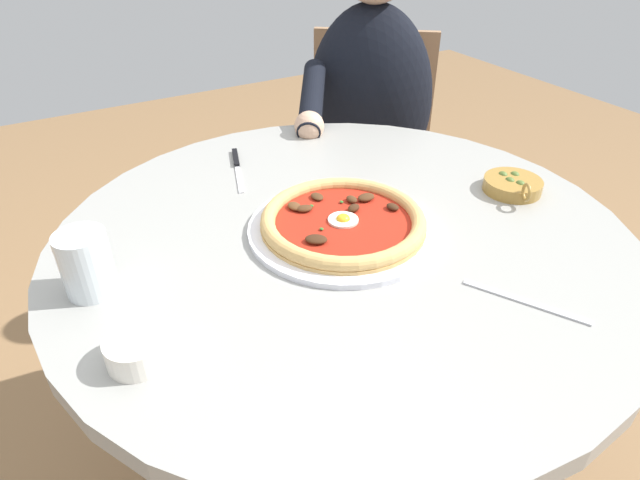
{
  "coord_description": "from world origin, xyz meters",
  "views": [
    {
      "loc": [
        0.65,
        -0.42,
        1.24
      ],
      "look_at": [
        -0.01,
        -0.04,
        0.73
      ],
      "focal_mm": 30.3,
      "sensor_mm": 36.0,
      "label": 1
    }
  ],
  "objects_px": {
    "steak_knife": "(237,164)",
    "fork_utensil": "(525,302)",
    "pizza_on_plate": "(341,223)",
    "cafe_chair_diner": "(369,147)",
    "water_glass": "(87,267)",
    "diner_person": "(365,170)",
    "olive_pan": "(513,185)",
    "ramekin_capers": "(136,349)",
    "dining_table": "(341,306)"
  },
  "relations": [
    {
      "from": "steak_knife",
      "to": "diner_person",
      "type": "relative_size",
      "value": 0.16
    },
    {
      "from": "water_glass",
      "to": "cafe_chair_diner",
      "type": "height_order",
      "value": "cafe_chair_diner"
    },
    {
      "from": "water_glass",
      "to": "dining_table",
      "type": "bearing_deg",
      "value": 83.43
    },
    {
      "from": "ramekin_capers",
      "to": "fork_utensil",
      "type": "distance_m",
      "value": 0.52
    },
    {
      "from": "steak_knife",
      "to": "fork_utensil",
      "type": "height_order",
      "value": "steak_knife"
    },
    {
      "from": "dining_table",
      "to": "fork_utensil",
      "type": "distance_m",
      "value": 0.35
    },
    {
      "from": "pizza_on_plate",
      "to": "steak_knife",
      "type": "relative_size",
      "value": 1.73
    },
    {
      "from": "ramekin_capers",
      "to": "steak_knife",
      "type": "bearing_deg",
      "value": 144.81
    },
    {
      "from": "steak_knife",
      "to": "ramekin_capers",
      "type": "height_order",
      "value": "ramekin_capers"
    },
    {
      "from": "dining_table",
      "to": "pizza_on_plate",
      "type": "bearing_deg",
      "value": -127.72
    },
    {
      "from": "water_glass",
      "to": "cafe_chair_diner",
      "type": "relative_size",
      "value": 0.11
    },
    {
      "from": "steak_knife",
      "to": "olive_pan",
      "type": "distance_m",
      "value": 0.55
    },
    {
      "from": "fork_utensil",
      "to": "water_glass",
      "type": "bearing_deg",
      "value": -122.52
    },
    {
      "from": "pizza_on_plate",
      "to": "olive_pan",
      "type": "relative_size",
      "value": 2.54
    },
    {
      "from": "water_glass",
      "to": "steak_knife",
      "type": "relative_size",
      "value": 0.52
    },
    {
      "from": "olive_pan",
      "to": "fork_utensil",
      "type": "distance_m",
      "value": 0.34
    },
    {
      "from": "dining_table",
      "to": "olive_pan",
      "type": "relative_size",
      "value": 7.73
    },
    {
      "from": "water_glass",
      "to": "diner_person",
      "type": "height_order",
      "value": "diner_person"
    },
    {
      "from": "olive_pan",
      "to": "fork_utensil",
      "type": "relative_size",
      "value": 0.79
    },
    {
      "from": "pizza_on_plate",
      "to": "cafe_chair_diner",
      "type": "xyz_separation_m",
      "value": [
        -0.68,
        0.53,
        -0.24
      ]
    },
    {
      "from": "cafe_chair_diner",
      "to": "olive_pan",
      "type": "bearing_deg",
      "value": -13.72
    },
    {
      "from": "ramekin_capers",
      "to": "olive_pan",
      "type": "xyz_separation_m",
      "value": [
        -0.08,
        0.73,
        -0.01
      ]
    },
    {
      "from": "steak_knife",
      "to": "cafe_chair_diner",
      "type": "xyz_separation_m",
      "value": [
        -0.35,
        0.59,
        -0.23
      ]
    },
    {
      "from": "olive_pan",
      "to": "cafe_chair_diner",
      "type": "xyz_separation_m",
      "value": [
        -0.72,
        0.18,
        -0.24
      ]
    },
    {
      "from": "fork_utensil",
      "to": "diner_person",
      "type": "relative_size",
      "value": 0.14
    },
    {
      "from": "fork_utensil",
      "to": "diner_person",
      "type": "distance_m",
      "value": 0.94
    },
    {
      "from": "pizza_on_plate",
      "to": "dining_table",
      "type": "bearing_deg",
      "value": 52.28
    },
    {
      "from": "diner_person",
      "to": "cafe_chair_diner",
      "type": "relative_size",
      "value": 1.35
    },
    {
      "from": "diner_person",
      "to": "olive_pan",
      "type": "bearing_deg",
      "value": -7.87
    },
    {
      "from": "dining_table",
      "to": "cafe_chair_diner",
      "type": "relative_size",
      "value": 1.14
    },
    {
      "from": "diner_person",
      "to": "cafe_chair_diner",
      "type": "xyz_separation_m",
      "value": [
        -0.12,
        0.09,
        0.01
      ]
    },
    {
      "from": "olive_pan",
      "to": "water_glass",
      "type": "bearing_deg",
      "value": -96.64
    },
    {
      "from": "pizza_on_plate",
      "to": "fork_utensil",
      "type": "distance_m",
      "value": 0.32
    },
    {
      "from": "pizza_on_plate",
      "to": "ramekin_capers",
      "type": "bearing_deg",
      "value": -71.04
    },
    {
      "from": "dining_table",
      "to": "cafe_chair_diner",
      "type": "height_order",
      "value": "cafe_chair_diner"
    },
    {
      "from": "steak_knife",
      "to": "cafe_chair_diner",
      "type": "height_order",
      "value": "cafe_chair_diner"
    },
    {
      "from": "olive_pan",
      "to": "steak_knife",
      "type": "bearing_deg",
      "value": -131.86
    },
    {
      "from": "ramekin_capers",
      "to": "cafe_chair_diner",
      "type": "xyz_separation_m",
      "value": [
        -0.8,
        0.91,
        -0.25
      ]
    },
    {
      "from": "olive_pan",
      "to": "ramekin_capers",
      "type": "bearing_deg",
      "value": -83.43
    },
    {
      "from": "steak_knife",
      "to": "fork_utensil",
      "type": "bearing_deg",
      "value": 16.38
    },
    {
      "from": "dining_table",
      "to": "olive_pan",
      "type": "distance_m",
      "value": 0.4
    },
    {
      "from": "ramekin_capers",
      "to": "water_glass",
      "type": "bearing_deg",
      "value": -172.95
    },
    {
      "from": "pizza_on_plate",
      "to": "cafe_chair_diner",
      "type": "distance_m",
      "value": 0.89
    },
    {
      "from": "fork_utensil",
      "to": "dining_table",
      "type": "bearing_deg",
      "value": -156.7
    },
    {
      "from": "pizza_on_plate",
      "to": "diner_person",
      "type": "xyz_separation_m",
      "value": [
        -0.56,
        0.44,
        -0.25
      ]
    },
    {
      "from": "dining_table",
      "to": "water_glass",
      "type": "bearing_deg",
      "value": -96.57
    },
    {
      "from": "diner_person",
      "to": "cafe_chair_diner",
      "type": "height_order",
      "value": "diner_person"
    },
    {
      "from": "steak_knife",
      "to": "cafe_chair_diner",
      "type": "bearing_deg",
      "value": 120.89
    },
    {
      "from": "olive_pan",
      "to": "fork_utensil",
      "type": "xyz_separation_m",
      "value": [
        0.24,
        -0.23,
        -0.01
      ]
    },
    {
      "from": "cafe_chair_diner",
      "to": "diner_person",
      "type": "bearing_deg",
      "value": -38.65
    }
  ]
}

